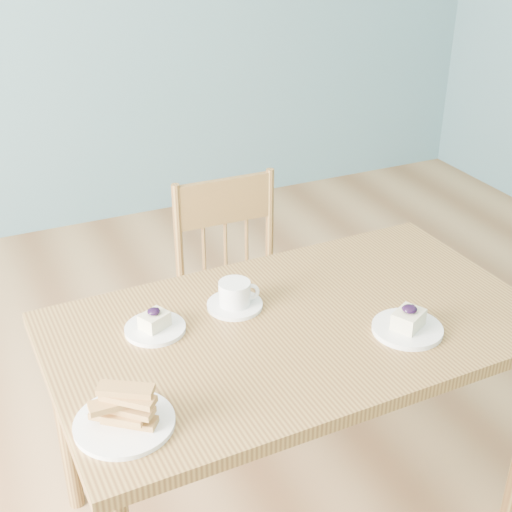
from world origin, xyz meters
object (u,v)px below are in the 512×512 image
coffee_cup (235,297)px  biscotti_plate (123,413)px  dining_chair (239,297)px  cheesecake_plate_far (155,325)px  cheesecake_plate_near (408,325)px  dining_table (296,344)px

coffee_cup → biscotti_plate: (-0.40, -0.33, 0.00)m
dining_chair → cheesecake_plate_far: (-0.42, -0.45, 0.28)m
cheesecake_plate_far → biscotti_plate: 0.35m
dining_chair → cheesecake_plate_far: size_ratio=5.26×
cheesecake_plate_far → biscotti_plate: biscotti_plate is taller
cheesecake_plate_near → coffee_cup: same height
dining_chair → cheesecake_plate_near: size_ratio=4.56×
dining_chair → biscotti_plate: 1.00m
cheesecake_plate_far → biscotti_plate: (-0.17, -0.31, 0.02)m
dining_table → biscotti_plate: bearing=-160.6°
cheesecake_plate_near → biscotti_plate: size_ratio=0.84×
cheesecake_plate_near → dining_table: bearing=147.5°
biscotti_plate → cheesecake_plate_far: bearing=62.0°
cheesecake_plate_near → cheesecake_plate_far: cheesecake_plate_near is taller
biscotti_plate → coffee_cup: bearing=39.9°
cheesecake_plate_near → biscotti_plate: (-0.75, -0.04, 0.01)m
dining_chair → biscotti_plate: bearing=-126.7°
coffee_cup → dining_chair: bearing=82.9°
cheesecake_plate_near → cheesecake_plate_far: (-0.58, 0.27, -0.00)m
coffee_cup → cheesecake_plate_far: bearing=-157.9°
cheesecake_plate_far → biscotti_plate: size_ratio=0.73×
dining_table → biscotti_plate: (-0.51, -0.19, 0.10)m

